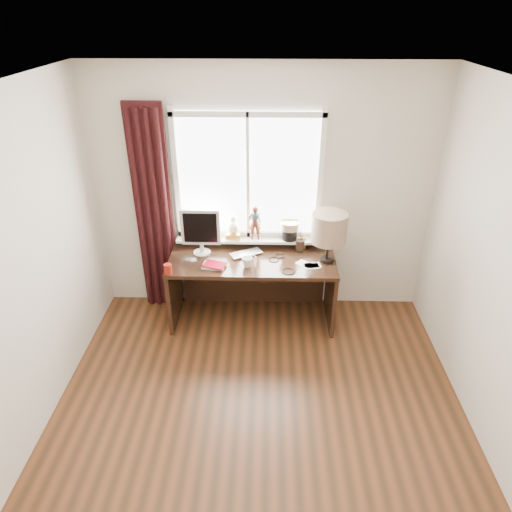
{
  "coord_description": "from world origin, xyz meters",
  "views": [
    {
      "loc": [
        0.05,
        -2.41,
        3.05
      ],
      "look_at": [
        -0.05,
        1.25,
        1.0
      ],
      "focal_mm": 32.0,
      "sensor_mm": 36.0,
      "label": 1
    }
  ],
  "objects_px": {
    "red_cup": "(168,269)",
    "mug": "(247,262)",
    "desk": "(253,274)",
    "monitor": "(201,229)",
    "laptop": "(246,254)",
    "table_lamp": "(329,228)"
  },
  "relations": [
    {
      "from": "red_cup",
      "to": "table_lamp",
      "type": "distance_m",
      "value": 1.61
    },
    {
      "from": "red_cup",
      "to": "monitor",
      "type": "relative_size",
      "value": 0.2
    },
    {
      "from": "desk",
      "to": "mug",
      "type": "bearing_deg",
      "value": -99.81
    },
    {
      "from": "laptop",
      "to": "mug",
      "type": "bearing_deg",
      "value": -111.96
    },
    {
      "from": "desk",
      "to": "monitor",
      "type": "distance_m",
      "value": 0.74
    },
    {
      "from": "mug",
      "to": "red_cup",
      "type": "distance_m",
      "value": 0.77
    },
    {
      "from": "red_cup",
      "to": "mug",
      "type": "bearing_deg",
      "value": 11.23
    },
    {
      "from": "desk",
      "to": "table_lamp",
      "type": "height_order",
      "value": "table_lamp"
    },
    {
      "from": "table_lamp",
      "to": "desk",
      "type": "bearing_deg",
      "value": 171.87
    },
    {
      "from": "mug",
      "to": "monitor",
      "type": "height_order",
      "value": "monitor"
    },
    {
      "from": "red_cup",
      "to": "monitor",
      "type": "distance_m",
      "value": 0.55
    },
    {
      "from": "laptop",
      "to": "monitor",
      "type": "relative_size",
      "value": 0.67
    },
    {
      "from": "laptop",
      "to": "mug",
      "type": "distance_m",
      "value": 0.24
    },
    {
      "from": "laptop",
      "to": "desk",
      "type": "bearing_deg",
      "value": -21.56
    },
    {
      "from": "red_cup",
      "to": "table_lamp",
      "type": "xyz_separation_m",
      "value": [
        1.56,
        0.29,
        0.31
      ]
    },
    {
      "from": "red_cup",
      "to": "desk",
      "type": "relative_size",
      "value": 0.06
    },
    {
      "from": "laptop",
      "to": "desk",
      "type": "height_order",
      "value": "laptop"
    },
    {
      "from": "desk",
      "to": "monitor",
      "type": "bearing_deg",
      "value": 178.15
    },
    {
      "from": "red_cup",
      "to": "table_lamp",
      "type": "relative_size",
      "value": 0.19
    },
    {
      "from": "laptop",
      "to": "red_cup",
      "type": "xyz_separation_m",
      "value": [
        -0.74,
        -0.39,
        0.04
      ]
    },
    {
      "from": "mug",
      "to": "table_lamp",
      "type": "bearing_deg",
      "value": 9.85
    },
    {
      "from": "monitor",
      "to": "table_lamp",
      "type": "bearing_deg",
      "value": -5.56
    }
  ]
}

